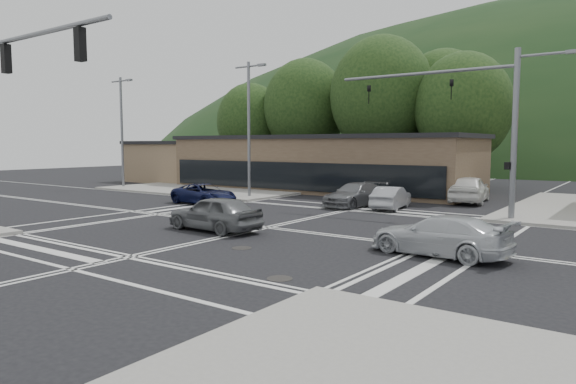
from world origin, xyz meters
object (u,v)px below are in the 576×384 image
Objects in this scene: car_silver_east at (439,235)px; car_queue_b at (469,189)px; car_grey_center at (215,213)px; car_blue_west at (204,194)px; car_northbound at (355,195)px; car_queue_a at (391,198)px.

car_queue_b is (-3.66, 15.85, 0.19)m from car_silver_east.
car_grey_center is 17.53m from car_queue_b.
car_grey_center reaches higher than car_silver_east.
car_blue_west is 16.25m from car_queue_b.
car_queue_b is (5.63, 16.60, 0.11)m from car_grey_center.
car_grey_center is 0.92× the size of car_northbound.
car_queue_b is 7.48m from car_northbound.
car_silver_east is 1.19× the size of car_queue_a.
car_silver_east is at bearing -103.77° from car_blue_west.
car_blue_west is 0.97× the size of car_silver_east.
car_blue_west is 1.15× the size of car_queue_a.
car_queue_b reaches higher than car_blue_west.
car_silver_east is at bearing 97.51° from car_grey_center.
car_silver_east is 13.24m from car_northbound.
car_blue_west is 1.01× the size of car_grey_center.
car_northbound is at bearing 41.37° from car_queue_b.
car_queue_b is at bearing 164.17° from car_grey_center.
car_silver_east is at bearing 113.29° from car_queue_a.
car_blue_west is 9.75m from car_grey_center.
car_blue_west is at bearing -144.23° from car_northbound.
car_grey_center is at bearing -86.72° from car_northbound.
car_queue_a is at bearing 167.66° from car_grey_center.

